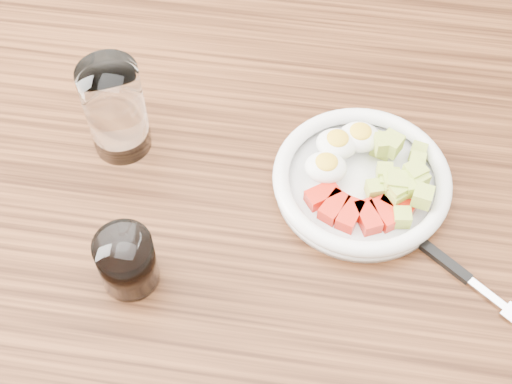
# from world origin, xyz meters

# --- Properties ---
(dining_table) EXTENTS (1.50, 0.90, 0.77)m
(dining_table) POSITION_xyz_m (0.00, 0.00, 0.67)
(dining_table) COLOR brown
(dining_table) RESTS_ON ground
(bowl) EXTENTS (0.22, 0.22, 0.05)m
(bowl) POSITION_xyz_m (0.11, 0.06, 0.79)
(bowl) COLOR white
(bowl) RESTS_ON dining_table
(fork) EXTENTS (0.16, 0.12, 0.01)m
(fork) POSITION_xyz_m (0.23, -0.04, 0.77)
(fork) COLOR black
(fork) RESTS_ON dining_table
(water_glass) EXTENTS (0.07, 0.07, 0.13)m
(water_glass) POSITION_xyz_m (-0.19, 0.08, 0.84)
(water_glass) COLOR white
(water_glass) RESTS_ON dining_table
(coffee_glass) EXTENTS (0.06, 0.06, 0.07)m
(coffee_glass) POSITION_xyz_m (-0.14, -0.11, 0.81)
(coffee_glass) COLOR white
(coffee_glass) RESTS_ON dining_table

